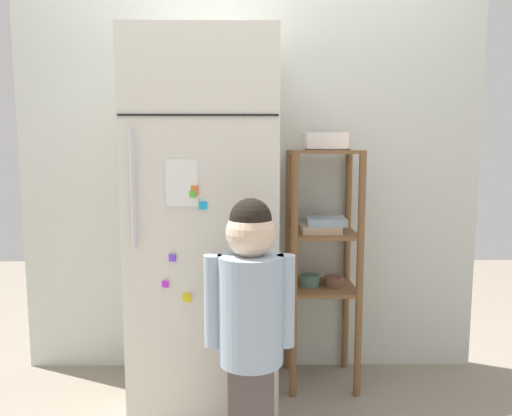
{
  "coord_description": "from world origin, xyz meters",
  "views": [
    {
      "loc": [
        -0.0,
        -2.28,
        1.25
      ],
      "look_at": [
        0.02,
        0.02,
        0.96
      ],
      "focal_mm": 33.54,
      "sensor_mm": 36.0,
      "label": 1
    }
  ],
  "objects_px": {
    "child_standing": "(250,308)",
    "fruit_bin": "(329,143)",
    "refrigerator": "(208,226)",
    "pantry_shelf_unit": "(323,246)"
  },
  "relations": [
    {
      "from": "child_standing",
      "to": "refrigerator",
      "type": "bearing_deg",
      "value": 110.91
    },
    {
      "from": "child_standing",
      "to": "pantry_shelf_unit",
      "type": "relative_size",
      "value": 0.86
    },
    {
      "from": "fruit_bin",
      "to": "child_standing",
      "type": "bearing_deg",
      "value": -119.76
    },
    {
      "from": "pantry_shelf_unit",
      "to": "fruit_bin",
      "type": "height_order",
      "value": "fruit_bin"
    },
    {
      "from": "pantry_shelf_unit",
      "to": "fruit_bin",
      "type": "bearing_deg",
      "value": 15.94
    },
    {
      "from": "child_standing",
      "to": "fruit_bin",
      "type": "xyz_separation_m",
      "value": [
        0.4,
        0.71,
        0.63
      ]
    },
    {
      "from": "child_standing",
      "to": "fruit_bin",
      "type": "distance_m",
      "value": 1.03
    },
    {
      "from": "child_standing",
      "to": "fruit_bin",
      "type": "height_order",
      "value": "fruit_bin"
    },
    {
      "from": "refrigerator",
      "to": "pantry_shelf_unit",
      "type": "bearing_deg",
      "value": 15.13
    },
    {
      "from": "pantry_shelf_unit",
      "to": "fruit_bin",
      "type": "distance_m",
      "value": 0.53
    }
  ]
}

